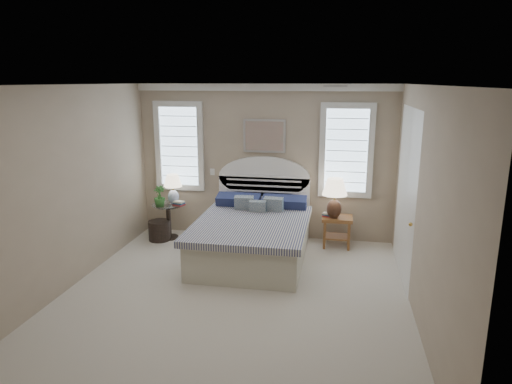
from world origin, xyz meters
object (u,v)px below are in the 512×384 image
object	(u,v)px
lamp_left	(173,186)
side_table_left	(169,217)
bed	(254,234)
nightstand_right	(337,225)
floor_pot	(160,230)
lamp_right	(335,194)

from	to	relation	value
lamp_left	side_table_left	bearing A→B (deg)	-136.49
bed	side_table_left	world-z (taller)	bed
bed	nightstand_right	distance (m)	1.47
side_table_left	lamp_left	xyz separation A→B (m)	(0.08, 0.07, 0.57)
bed	floor_pot	xyz separation A→B (m)	(-1.78, 0.47, -0.21)
bed	lamp_left	size ratio (longest dim) A/B	4.30
nightstand_right	lamp_left	distance (m)	2.93
lamp_left	lamp_right	distance (m)	2.81
side_table_left	floor_pot	world-z (taller)	side_table_left
floor_pot	lamp_left	size ratio (longest dim) A/B	0.72
lamp_right	lamp_left	bearing A→B (deg)	179.46
lamp_left	lamp_right	bearing A→B (deg)	-0.54
side_table_left	lamp_left	distance (m)	0.58
bed	side_table_left	distance (m)	1.75
lamp_right	side_table_left	bearing A→B (deg)	-179.06
bed	lamp_left	bearing A→B (deg)	157.04
side_table_left	lamp_right	xyz separation A→B (m)	(2.89, 0.05, 0.55)
nightstand_right	lamp_right	world-z (taller)	lamp_right
floor_pot	lamp_left	distance (m)	0.83
bed	side_table_left	xyz separation A→B (m)	(-1.65, 0.59, 0.00)
nightstand_right	lamp_right	size ratio (longest dim) A/B	0.79
bed	side_table_left	size ratio (longest dim) A/B	3.61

